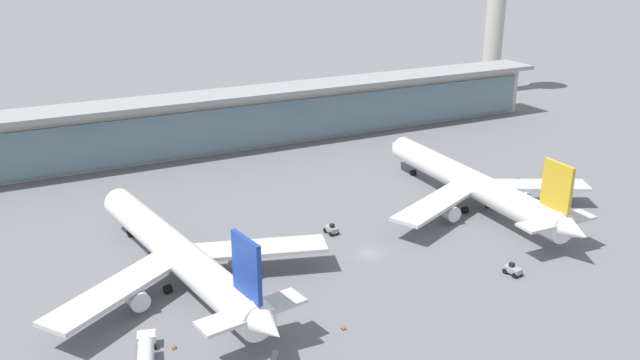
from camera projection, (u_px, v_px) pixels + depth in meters
ground_plane at (369, 253)px, 115.87m from camera, size 1200.00×1200.00×0.00m
airliner_left_stand at (179, 254)px, 104.08m from camera, size 46.52×61.10×16.31m
airliner_centre_stand at (474, 184)px, 133.72m from camera, size 47.12×61.15×16.31m
service_truck_near_nose_blue at (519, 184)px, 145.95m from camera, size 1.96×3.01×2.05m
service_truck_mid_apron_grey at (331, 229)px, 123.38m from camera, size 2.00×3.03×2.05m
service_truck_by_tail_white at (146, 351)px, 85.56m from camera, size 4.26×8.89×2.95m
service_truck_on_taxiway_grey at (513, 270)px, 108.27m from camera, size 2.16×3.10×2.05m
terminal_building at (233, 119)px, 171.56m from camera, size 189.98×12.80×15.20m
safety_cone_alpha at (174, 346)px, 88.94m from camera, size 0.62×0.62×0.70m
safety_cone_bravo at (344, 327)px, 93.31m from camera, size 0.62×0.62×0.70m
safety_cone_charlie at (263, 332)px, 92.20m from camera, size 0.62×0.62×0.70m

